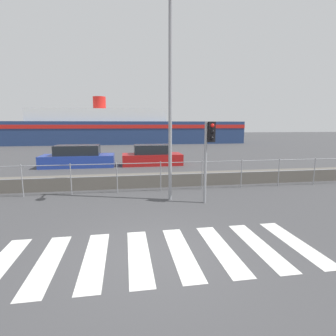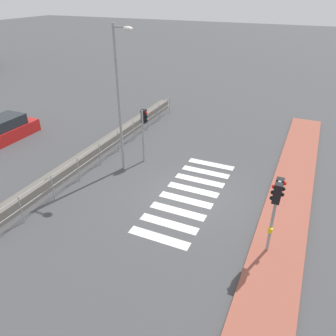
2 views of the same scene
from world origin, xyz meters
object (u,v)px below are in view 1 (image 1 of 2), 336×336
at_px(traffic_light_far, 209,144).
at_px(streetlamp, 171,80).
at_px(parked_car_blue, 78,157).
at_px(ferry_boat, 122,129).
at_px(parked_car_red, 152,156).

xyz_separation_m(traffic_light_far, streetlamp, (-1.23, 0.44, 2.10)).
bearing_deg(parked_car_blue, streetlamp, -61.98).
bearing_deg(ferry_boat, streetlamp, -86.57).
distance_m(traffic_light_far, ferry_boat, 31.20).
height_order(traffic_light_far, parked_car_red, traffic_light_far).
xyz_separation_m(traffic_light_far, ferry_boat, (-3.06, 31.05, -0.01)).
height_order(parked_car_blue, parked_car_red, parked_car_blue).
bearing_deg(parked_car_blue, ferry_boat, 82.91).
bearing_deg(parked_car_red, streetlamp, -91.56).
bearing_deg(ferry_boat, parked_car_blue, -97.09).
distance_m(traffic_light_far, parked_car_red, 9.21).
bearing_deg(traffic_light_far, ferry_boat, 95.64).
bearing_deg(streetlamp, parked_car_blue, 118.02).
height_order(ferry_boat, parked_car_red, ferry_boat).
relative_size(traffic_light_far, parked_car_red, 0.71).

